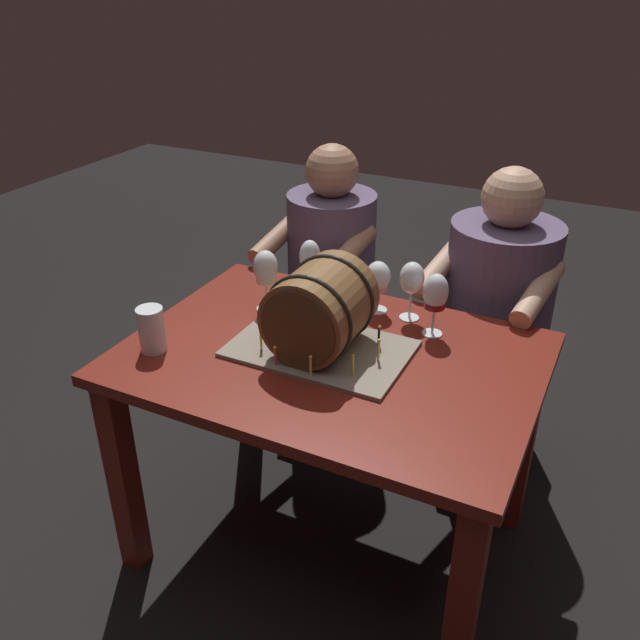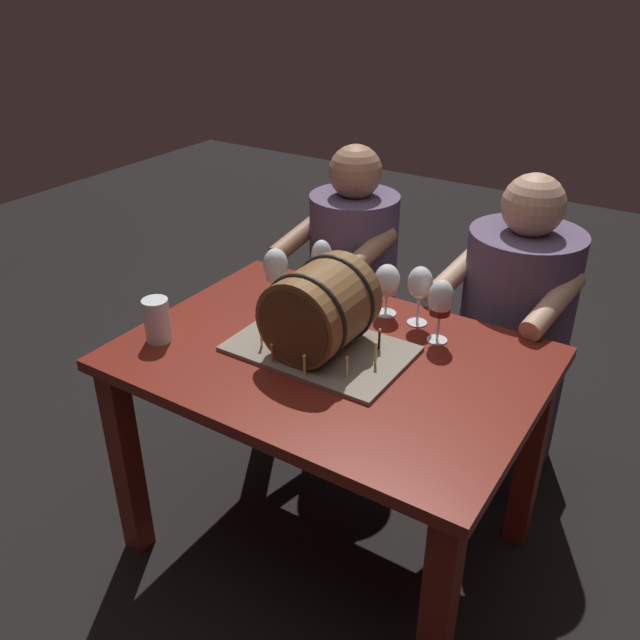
{
  "view_description": "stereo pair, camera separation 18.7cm",
  "coord_description": "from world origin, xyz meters",
  "px_view_note": "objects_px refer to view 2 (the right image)",
  "views": [
    {
      "loc": [
        0.69,
        -1.48,
        1.73
      ],
      "look_at": [
        -0.04,
        -0.0,
        0.83
      ],
      "focal_mm": 37.73,
      "sensor_mm": 36.0,
      "label": 1
    },
    {
      "loc": [
        0.86,
        -1.38,
        1.73
      ],
      "look_at": [
        -0.04,
        -0.0,
        0.83
      ],
      "focal_mm": 37.73,
      "sensor_mm": 36.0,
      "label": 2
    }
  ],
  "objects_px": {
    "dining_table": "(330,390)",
    "wine_glass_red": "(441,301)",
    "beer_pint": "(157,322)",
    "person_seated_left": "(352,300)",
    "wine_glass_white": "(276,268)",
    "wine_glass_amber": "(322,260)",
    "person_seated_right": "(512,341)",
    "barrel_cake": "(320,312)",
    "wine_glass_empty": "(420,284)",
    "wine_glass_rose": "(387,282)"
  },
  "relations": [
    {
      "from": "wine_glass_rose",
      "to": "wine_glass_amber",
      "type": "xyz_separation_m",
      "value": [
        -0.23,
        -0.02,
        0.03
      ]
    },
    {
      "from": "wine_glass_white",
      "to": "wine_glass_rose",
      "type": "bearing_deg",
      "value": 24.87
    },
    {
      "from": "barrel_cake",
      "to": "beer_pint",
      "type": "bearing_deg",
      "value": -154.5
    },
    {
      "from": "barrel_cake",
      "to": "person_seated_right",
      "type": "relative_size",
      "value": 0.44
    },
    {
      "from": "barrel_cake",
      "to": "wine_glass_rose",
      "type": "bearing_deg",
      "value": 80.18
    },
    {
      "from": "wine_glass_amber",
      "to": "wine_glass_white",
      "type": "height_order",
      "value": "wine_glass_amber"
    },
    {
      "from": "wine_glass_empty",
      "to": "beer_pint",
      "type": "bearing_deg",
      "value": -139.66
    },
    {
      "from": "barrel_cake",
      "to": "wine_glass_red",
      "type": "height_order",
      "value": "barrel_cake"
    },
    {
      "from": "wine_glass_rose",
      "to": "wine_glass_amber",
      "type": "relative_size",
      "value": 0.81
    },
    {
      "from": "barrel_cake",
      "to": "wine_glass_amber",
      "type": "distance_m",
      "value": 0.33
    },
    {
      "from": "wine_glass_red",
      "to": "person_seated_right",
      "type": "height_order",
      "value": "person_seated_right"
    },
    {
      "from": "person_seated_left",
      "to": "person_seated_right",
      "type": "bearing_deg",
      "value": 0.04
    },
    {
      "from": "wine_glass_red",
      "to": "wine_glass_white",
      "type": "bearing_deg",
      "value": -171.31
    },
    {
      "from": "wine_glass_rose",
      "to": "wine_glass_red",
      "type": "xyz_separation_m",
      "value": [
        0.21,
        -0.07,
        0.02
      ]
    },
    {
      "from": "wine_glass_rose",
      "to": "beer_pint",
      "type": "xyz_separation_m",
      "value": [
        -0.48,
        -0.51,
        -0.05
      ]
    },
    {
      "from": "barrel_cake",
      "to": "wine_glass_white",
      "type": "relative_size",
      "value": 2.48
    },
    {
      "from": "wine_glass_red",
      "to": "dining_table",
      "type": "bearing_deg",
      "value": -133.77
    },
    {
      "from": "dining_table",
      "to": "wine_glass_empty",
      "type": "xyz_separation_m",
      "value": [
        0.13,
        0.3,
        0.26
      ]
    },
    {
      "from": "barrel_cake",
      "to": "wine_glass_empty",
      "type": "distance_m",
      "value": 0.34
    },
    {
      "from": "beer_pint",
      "to": "person_seated_left",
      "type": "bearing_deg",
      "value": 80.94
    },
    {
      "from": "dining_table",
      "to": "wine_glass_white",
      "type": "bearing_deg",
      "value": 152.92
    },
    {
      "from": "beer_pint",
      "to": "person_seated_left",
      "type": "distance_m",
      "value": 0.93
    },
    {
      "from": "wine_glass_white",
      "to": "dining_table",
      "type": "bearing_deg",
      "value": -27.08
    },
    {
      "from": "barrel_cake",
      "to": "wine_glass_red",
      "type": "relative_size",
      "value": 2.55
    },
    {
      "from": "wine_glass_rose",
      "to": "beer_pint",
      "type": "height_order",
      "value": "wine_glass_rose"
    },
    {
      "from": "person_seated_left",
      "to": "wine_glass_amber",
      "type": "bearing_deg",
      "value": -73.95
    },
    {
      "from": "dining_table",
      "to": "person_seated_right",
      "type": "bearing_deg",
      "value": 64.53
    },
    {
      "from": "wine_glass_red",
      "to": "person_seated_right",
      "type": "xyz_separation_m",
      "value": [
        0.1,
        0.45,
        -0.32
      ]
    },
    {
      "from": "barrel_cake",
      "to": "wine_glass_empty",
      "type": "xyz_separation_m",
      "value": [
        0.16,
        0.3,
        0.01
      ]
    },
    {
      "from": "barrel_cake",
      "to": "wine_glass_amber",
      "type": "height_order",
      "value": "barrel_cake"
    },
    {
      "from": "wine_glass_amber",
      "to": "beer_pint",
      "type": "height_order",
      "value": "wine_glass_amber"
    },
    {
      "from": "dining_table",
      "to": "wine_glass_amber",
      "type": "bearing_deg",
      "value": 126.93
    },
    {
      "from": "dining_table",
      "to": "wine_glass_red",
      "type": "distance_m",
      "value": 0.41
    },
    {
      "from": "dining_table",
      "to": "wine_glass_white",
      "type": "xyz_separation_m",
      "value": [
        -0.3,
        0.15,
        0.26
      ]
    },
    {
      "from": "dining_table",
      "to": "beer_pint",
      "type": "relative_size",
      "value": 8.8
    },
    {
      "from": "wine_glass_empty",
      "to": "person_seated_right",
      "type": "distance_m",
      "value": 0.54
    },
    {
      "from": "wine_glass_empty",
      "to": "person_seated_right",
      "type": "height_order",
      "value": "person_seated_right"
    },
    {
      "from": "wine_glass_white",
      "to": "person_seated_right",
      "type": "relative_size",
      "value": 0.18
    },
    {
      "from": "wine_glass_amber",
      "to": "beer_pint",
      "type": "xyz_separation_m",
      "value": [
        -0.26,
        -0.48,
        -0.08
      ]
    },
    {
      "from": "barrel_cake",
      "to": "wine_glass_rose",
      "type": "relative_size",
      "value": 2.97
    },
    {
      "from": "wine_glass_white",
      "to": "person_seated_right",
      "type": "height_order",
      "value": "person_seated_right"
    },
    {
      "from": "wine_glass_rose",
      "to": "dining_table",
      "type": "bearing_deg",
      "value": -93.23
    },
    {
      "from": "beer_pint",
      "to": "person_seated_left",
      "type": "relative_size",
      "value": 0.12
    },
    {
      "from": "barrel_cake",
      "to": "wine_glass_white",
      "type": "bearing_deg",
      "value": 149.69
    },
    {
      "from": "barrel_cake",
      "to": "wine_glass_red",
      "type": "xyz_separation_m",
      "value": [
        0.26,
        0.23,
        0.01
      ]
    },
    {
      "from": "wine_glass_rose",
      "to": "wine_glass_empty",
      "type": "bearing_deg",
      "value": -1.2
    },
    {
      "from": "beer_pint",
      "to": "wine_glass_white",
      "type": "bearing_deg",
      "value": 65.21
    },
    {
      "from": "dining_table",
      "to": "person_seated_right",
      "type": "xyz_separation_m",
      "value": [
        0.32,
        0.68,
        -0.07
      ]
    },
    {
      "from": "barrel_cake",
      "to": "wine_glass_red",
      "type": "distance_m",
      "value": 0.35
    },
    {
      "from": "wine_glass_amber",
      "to": "wine_glass_empty",
      "type": "xyz_separation_m",
      "value": [
        0.34,
        0.02,
        -0.0
      ]
    }
  ]
}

